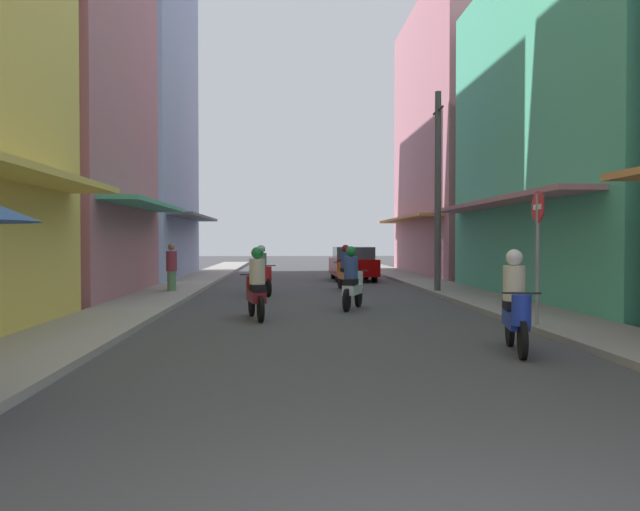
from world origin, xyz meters
TOP-DOWN VIEW (x-y plane):
  - ground_plane at (0.00, 19.39)m, footprint 102.89×102.89m
  - sidewalk_left at (-4.64, 19.39)m, footprint 1.88×54.77m
  - sidewalk_right at (4.64, 19.39)m, footprint 1.88×54.77m
  - building_left_mid at (-8.58, 17.06)m, footprint 7.05×8.42m
  - building_left_far at (-8.58, 27.32)m, footprint 7.05×10.28m
  - building_right_mid at (8.58, 15.43)m, footprint 7.05×12.60m
  - building_right_far at (8.58, 29.33)m, footprint 7.05×13.22m
  - motorbike_white at (0.75, 13.10)m, footprint 0.77×1.73m
  - motorbike_orange at (1.14, 19.67)m, footprint 0.56×1.80m
  - motorbike_green at (2.54, 30.72)m, footprint 0.67×1.77m
  - motorbike_blue at (2.62, 6.75)m, footprint 0.61×1.79m
  - motorbike_red at (-1.64, 17.53)m, footprint 0.71×1.76m
  - motorbike_maroon at (-1.55, 11.20)m, footprint 0.62×1.79m
  - parked_car at (1.98, 25.00)m, footprint 1.82×4.13m
  - pedestrian_crossing at (-4.53, 17.90)m, footprint 0.34×0.34m
  - utility_pole at (3.95, 17.65)m, footprint 0.20×1.20m
  - street_sign_no_entry at (3.85, 9.04)m, footprint 0.07×0.60m

SIDE VIEW (x-z plane):
  - ground_plane at x=0.00m, z-range 0.00..0.00m
  - sidewalk_left at x=-4.64m, z-range 0.00..0.12m
  - sidewalk_right at x=4.64m, z-range 0.00..0.12m
  - motorbike_green at x=2.54m, z-range 0.02..0.99m
  - motorbike_white at x=0.75m, z-range -0.09..1.49m
  - motorbike_orange at x=1.14m, z-range -0.09..1.49m
  - motorbike_blue at x=2.62m, z-range -0.09..1.49m
  - motorbike_red at x=-1.64m, z-range -0.09..1.49m
  - motorbike_maroon at x=-1.55m, z-range -0.09..1.49m
  - parked_car at x=1.98m, z-range 0.01..1.46m
  - pedestrian_crossing at x=-4.53m, z-range 0.00..1.63m
  - street_sign_no_entry at x=3.85m, z-range 0.39..3.04m
  - utility_pole at x=3.95m, z-range 0.08..6.55m
  - building_right_mid at x=8.58m, z-range 0.00..10.06m
  - building_right_far at x=8.58m, z-range -0.01..13.57m
  - building_left_far at x=-8.58m, z-range -0.01..17.37m
  - building_left_mid at x=-8.58m, z-range -0.01..17.42m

